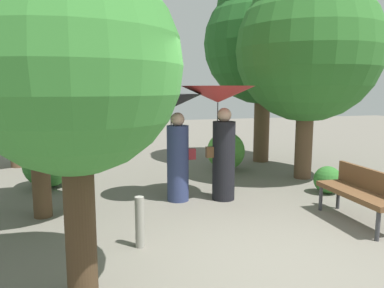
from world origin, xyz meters
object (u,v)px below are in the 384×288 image
at_px(person_left, 174,127).
at_px(person_right, 220,116).
at_px(tree_mid_left, 72,45).
at_px(path_marker_post, 140,222).
at_px(park_bench, 362,190).
at_px(tree_near_left, 11,52).
at_px(tree_mid_right, 264,34).
at_px(tree_near_right, 308,38).
at_px(tree_far_back, 34,69).

distance_m(person_left, person_right, 0.86).
distance_m(tree_mid_left, path_marker_post, 2.43).
bearing_deg(park_bench, person_right, -134.33).
relative_size(tree_near_left, tree_mid_right, 0.82).
height_order(park_bench, tree_near_right, tree_near_right).
relative_size(tree_mid_left, path_marker_post, 5.43).
bearing_deg(tree_far_back, tree_mid_left, -76.52).
height_order(person_left, tree_near_left, tree_near_left).
bearing_deg(park_bench, tree_near_right, 166.37).
xyz_separation_m(tree_near_left, path_marker_post, (2.36, -5.97, -2.64)).
bearing_deg(park_bench, tree_mid_right, 173.08).
xyz_separation_m(park_bench, tree_mid_right, (0.77, 4.91, 3.04)).
xyz_separation_m(tree_mid_left, tree_mid_right, (4.91, 5.82, 1.09)).
bearing_deg(tree_mid_right, tree_near_right, -89.58).
distance_m(tree_mid_left, tree_far_back, 2.65).
bearing_deg(tree_mid_right, person_right, -127.83).
bearing_deg(tree_near_right, tree_near_left, 153.97).
height_order(person_left, tree_near_right, tree_near_right).
distance_m(tree_near_right, path_marker_post, 5.77).
height_order(tree_mid_right, tree_far_back, tree_mid_right).
xyz_separation_m(tree_near_left, tree_near_right, (6.56, -3.20, 0.20)).
bearing_deg(person_left, tree_near_right, -71.76).
distance_m(tree_near_left, tree_near_right, 7.30).
height_order(tree_near_right, tree_mid_right, tree_mid_right).
height_order(tree_mid_right, path_marker_post, tree_mid_right).
bearing_deg(tree_near_left, person_right, -46.13).
bearing_deg(person_left, person_right, -98.45).
relative_size(tree_near_left, path_marker_post, 6.60).
bearing_deg(person_right, tree_far_back, 94.79).
height_order(person_right, park_bench, person_right).
bearing_deg(park_bench, tree_near_left, -134.16).
bearing_deg(path_marker_post, tree_far_back, 129.66).
relative_size(park_bench, tree_near_left, 0.34).
distance_m(person_left, park_bench, 3.26).
relative_size(tree_near_right, tree_far_back, 1.33).
relative_size(tree_near_left, tree_far_back, 1.20).
bearing_deg(person_right, park_bench, -133.32).
relative_size(tree_mid_left, tree_far_back, 0.99).
xyz_separation_m(person_right, park_bench, (1.67, -1.76, -1.05)).
bearing_deg(person_left, tree_mid_left, 152.99).
bearing_deg(tree_mid_right, park_bench, -98.96).
relative_size(tree_near_right, tree_mid_right, 0.91).
bearing_deg(tree_mid_left, path_marker_post, 53.12).
bearing_deg(tree_near_left, tree_mid_left, -76.68).
relative_size(person_left, tree_near_right, 0.39).
distance_m(person_left, tree_mid_left, 3.45).
relative_size(tree_mid_left, tree_mid_right, 0.68).
distance_m(tree_near_right, tree_mid_right, 2.13).
height_order(park_bench, path_marker_post, park_bench).
bearing_deg(person_right, tree_near_left, 46.92).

